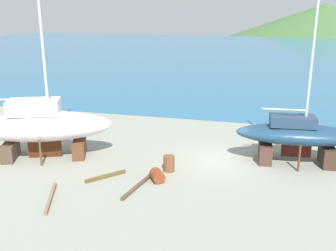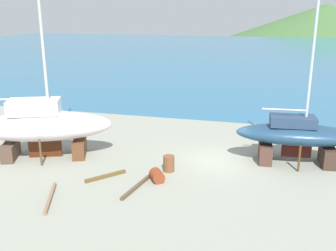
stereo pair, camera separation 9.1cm
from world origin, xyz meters
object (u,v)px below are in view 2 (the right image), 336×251
(sailboat_mid_port, at_px, (297,135))
(barrel_tipped_right, at_px, (157,176))
(sailboat_far_slipway, at_px, (42,125))
(barrel_by_slipway, at_px, (169,164))
(worker, at_px, (300,128))

(sailboat_mid_port, distance_m, barrel_tipped_right, 8.33)
(barrel_tipped_right, bearing_deg, sailboat_mid_port, 32.25)
(sailboat_far_slipway, distance_m, barrel_by_slipway, 7.83)
(worker, relative_size, barrel_tipped_right, 2.19)
(sailboat_mid_port, distance_m, sailboat_far_slipway, 14.65)
(sailboat_mid_port, xyz_separation_m, worker, (0.44, 4.24, -0.78))
(sailboat_mid_port, xyz_separation_m, barrel_tipped_right, (-6.95, -4.39, -1.35))
(sailboat_far_slipway, relative_size, barrel_by_slipway, 15.36)
(sailboat_far_slipway, bearing_deg, barrel_by_slipway, -23.01)
(sailboat_mid_port, bearing_deg, worker, 79.47)
(sailboat_far_slipway, xyz_separation_m, barrel_by_slipway, (7.68, -0.18, -1.52))
(sailboat_far_slipway, distance_m, worker, 16.43)
(sailboat_mid_port, relative_size, barrel_tipped_right, 12.89)
(sailboat_mid_port, height_order, worker, sailboat_mid_port)
(barrel_by_slipway, bearing_deg, sailboat_mid_port, 23.88)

